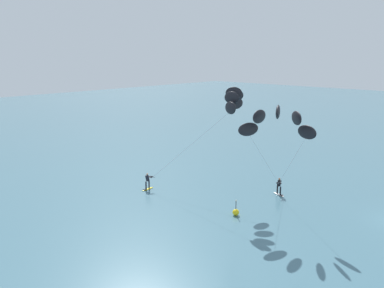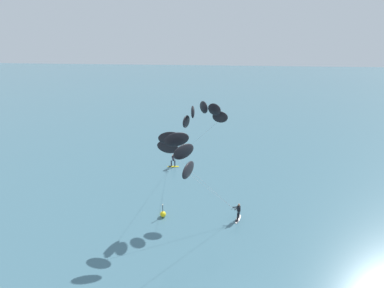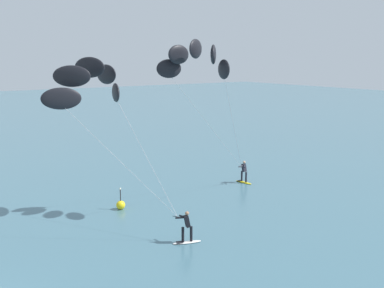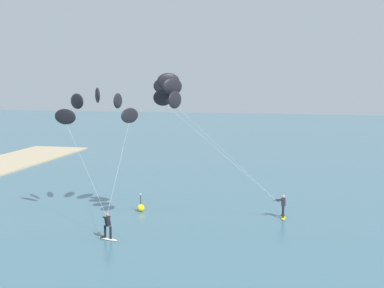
{
  "view_description": "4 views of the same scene",
  "coord_description": "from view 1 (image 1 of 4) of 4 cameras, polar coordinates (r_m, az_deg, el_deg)",
  "views": [
    {
      "loc": [
        -34.62,
        -8.64,
        13.39
      ],
      "look_at": [
        -7.34,
        16.81,
        5.19
      ],
      "focal_mm": 39.14,
      "sensor_mm": 36.0,
      "label": 1
    },
    {
      "loc": [
        -3.36,
        -12.41,
        16.95
      ],
      "look_at": [
        -5.78,
        17.21,
        5.02
      ],
      "focal_mm": 28.38,
      "sensor_mm": 36.0,
      "label": 2
    },
    {
      "loc": [
        18.7,
        -2.38,
        9.42
      ],
      "look_at": [
        -5.99,
        15.17,
        4.01
      ],
      "focal_mm": 46.42,
      "sensor_mm": 36.0,
      "label": 3
    },
    {
      "loc": [
        28.36,
        23.28,
        9.99
      ],
      "look_at": [
        -6.3,
        15.52,
        5.48
      ],
      "focal_mm": 48.38,
      "sensor_mm": 36.0,
      "label": 4
    }
  ],
  "objects": [
    {
      "name": "kitesurfer_nearshore",
      "position": [
        33.91,
        11.58,
        2.61
      ],
      "size": [
        7.67,
        6.48,
        9.35
      ],
      "color": "white",
      "rests_on": "ground"
    },
    {
      "name": "kitesurfer_mid_water",
      "position": [
        38.24,
        5.09,
        5.48
      ],
      "size": [
        7.12,
        9.27,
        10.35
      ],
      "color": "yellow",
      "rests_on": "ground"
    },
    {
      "name": "marker_buoy",
      "position": [
        35.66,
        5.99,
        -9.21
      ],
      "size": [
        0.56,
        0.56,
        1.38
      ],
      "color": "yellow",
      "rests_on": "ground"
    }
  ]
}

